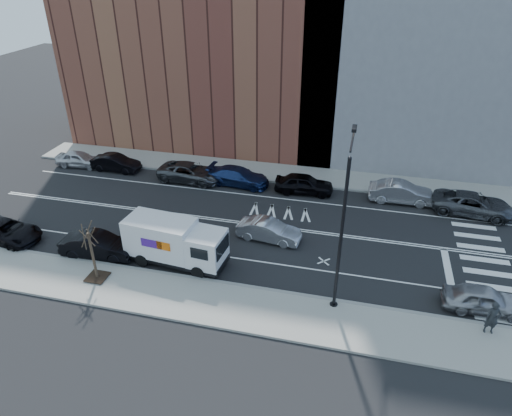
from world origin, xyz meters
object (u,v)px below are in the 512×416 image
at_px(fedex_van, 175,242).
at_px(far_parked_b, 116,163).
at_px(driving_sedan, 269,230).
at_px(near_parked_front, 484,299).
at_px(far_parked_a, 79,159).
at_px(pedestrian, 493,318).

distance_m(fedex_van, far_parked_b, 15.70).
bearing_deg(fedex_van, driving_sedan, 42.69).
xyz_separation_m(driving_sedan, near_parked_front, (12.86, -4.06, 0.02)).
xyz_separation_m(far_parked_b, near_parked_front, (28.51, -11.74, 0.01)).
height_order(far_parked_a, near_parked_front, near_parked_front).
distance_m(fedex_van, near_parked_front, 18.01).
bearing_deg(driving_sedan, fedex_van, 133.75).
bearing_deg(far_parked_a, fedex_van, -132.62).
height_order(far_parked_a, pedestrian, pedestrian).
distance_m(far_parked_a, driving_sedan, 20.83).
xyz_separation_m(fedex_van, driving_sedan, (5.14, 3.95, -0.82)).
bearing_deg(pedestrian, fedex_van, 169.08).
relative_size(far_parked_b, driving_sedan, 1.01).
relative_size(driving_sedan, near_parked_front, 1.00).
relative_size(far_parked_a, far_parked_b, 0.96).
height_order(far_parked_a, driving_sedan, far_parked_a).
xyz_separation_m(far_parked_a, near_parked_front, (32.20, -11.77, 0.02)).
height_order(driving_sedan, pedestrian, pedestrian).
distance_m(far_parked_a, near_parked_front, 34.29).
relative_size(fedex_van, driving_sedan, 1.52).
xyz_separation_m(far_parked_a, pedestrian, (32.22, -13.65, 0.38)).
height_order(fedex_van, near_parked_front, fedex_van).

